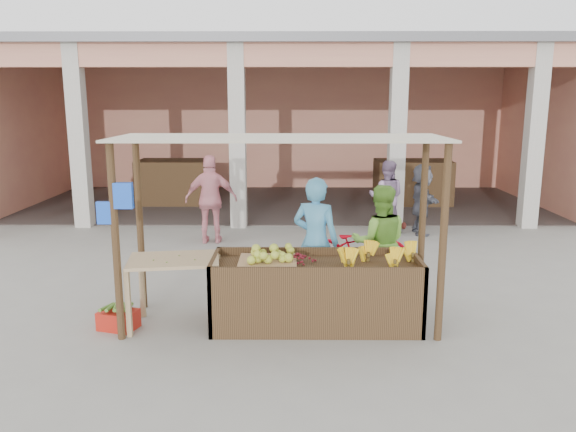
{
  "coord_description": "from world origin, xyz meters",
  "views": [
    {
      "loc": [
        0.2,
        -6.75,
        2.83
      ],
      "look_at": [
        0.14,
        1.2,
        1.17
      ],
      "focal_mm": 35.0,
      "sensor_mm": 36.0,
      "label": 1
    }
  ],
  "objects_px": {
    "side_table": "(174,269)",
    "vendor_green": "(380,240)",
    "red_crate": "(119,320)",
    "motorcycle": "(359,245)",
    "vendor_blue": "(316,237)",
    "fruit_stall": "(316,295)"
  },
  "relations": [
    {
      "from": "red_crate",
      "to": "vendor_green",
      "type": "height_order",
      "value": "vendor_green"
    },
    {
      "from": "motorcycle",
      "to": "side_table",
      "type": "bearing_deg",
      "value": 135.77
    },
    {
      "from": "side_table",
      "to": "vendor_green",
      "type": "bearing_deg",
      "value": 13.03
    },
    {
      "from": "vendor_blue",
      "to": "motorcycle",
      "type": "relative_size",
      "value": 1.13
    },
    {
      "from": "red_crate",
      "to": "motorcycle",
      "type": "distance_m",
      "value": 4.11
    },
    {
      "from": "side_table",
      "to": "vendor_blue",
      "type": "height_order",
      "value": "vendor_blue"
    },
    {
      "from": "vendor_blue",
      "to": "fruit_stall",
      "type": "bearing_deg",
      "value": 109.39
    },
    {
      "from": "vendor_green",
      "to": "red_crate",
      "type": "bearing_deg",
      "value": 21.58
    },
    {
      "from": "side_table",
      "to": "motorcycle",
      "type": "xyz_separation_m",
      "value": [
        2.58,
        2.36,
        -0.31
      ]
    },
    {
      "from": "side_table",
      "to": "motorcycle",
      "type": "relative_size",
      "value": 0.71
    },
    {
      "from": "vendor_green",
      "to": "motorcycle",
      "type": "height_order",
      "value": "vendor_green"
    },
    {
      "from": "side_table",
      "to": "vendor_blue",
      "type": "bearing_deg",
      "value": 17.22
    },
    {
      "from": "fruit_stall",
      "to": "red_crate",
      "type": "relative_size",
      "value": 5.79
    },
    {
      "from": "red_crate",
      "to": "motorcycle",
      "type": "relative_size",
      "value": 0.27
    },
    {
      "from": "red_crate",
      "to": "vendor_blue",
      "type": "relative_size",
      "value": 0.23
    },
    {
      "from": "side_table",
      "to": "red_crate",
      "type": "height_order",
      "value": "side_table"
    },
    {
      "from": "side_table",
      "to": "motorcycle",
      "type": "bearing_deg",
      "value": 34.3
    },
    {
      "from": "fruit_stall",
      "to": "vendor_green",
      "type": "height_order",
      "value": "vendor_green"
    },
    {
      "from": "red_crate",
      "to": "fruit_stall",
      "type": "bearing_deg",
      "value": 19.96
    },
    {
      "from": "side_table",
      "to": "vendor_green",
      "type": "height_order",
      "value": "vendor_green"
    },
    {
      "from": "side_table",
      "to": "vendor_green",
      "type": "relative_size",
      "value": 0.68
    },
    {
      "from": "side_table",
      "to": "motorcycle",
      "type": "distance_m",
      "value": 3.51
    }
  ]
}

